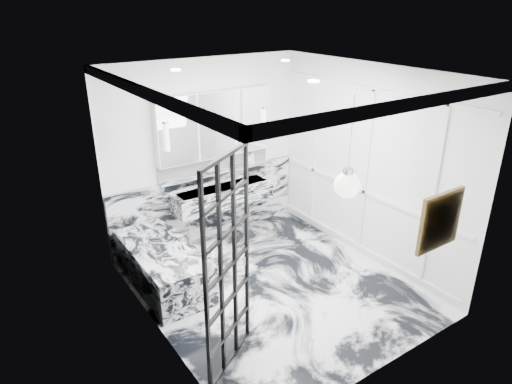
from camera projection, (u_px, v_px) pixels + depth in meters
floor at (274, 287)px, 6.08m from camera, size 3.60×3.60×0.00m
ceiling at (278, 72)px, 4.99m from camera, size 3.60×3.60×0.00m
wall_back at (205, 152)px, 6.91m from camera, size 3.60×0.00×3.60m
wall_front at (393, 252)px, 4.16m from camera, size 3.60×0.00×3.60m
wall_left at (151, 223)px, 4.71m from camera, size 0.00×3.60×3.60m
wall_right at (368, 165)px, 6.36m from camera, size 0.00×3.60×3.60m
marble_clad_back at (208, 205)px, 7.23m from camera, size 3.18×0.05×1.05m
marble_clad_left at (153, 228)px, 4.74m from camera, size 0.02×3.56×2.68m
panel_molding at (366, 172)px, 6.39m from camera, size 0.03×3.40×2.30m
soap_bottle_a at (252, 157)px, 7.33m from camera, size 0.10×0.10×0.21m
soap_bottle_b at (250, 159)px, 7.32m from camera, size 0.08×0.08×0.16m
soap_bottle_c at (248, 159)px, 7.30m from camera, size 0.16×0.16×0.16m
face_pot at (209, 168)px, 6.93m from camera, size 0.15×0.15×0.15m
amber_bottle at (231, 165)px, 7.14m from camera, size 0.04×0.04×0.10m
flower_vase at (210, 265)px, 5.44m from camera, size 0.08×0.08×0.12m
crittall_door at (228, 268)px, 4.41m from camera, size 0.76×0.51×2.27m
artwork at (440, 221)px, 4.54m from camera, size 0.51×0.05×0.51m
pendant_light at (347, 185)px, 4.42m from camera, size 0.26×0.26×0.26m
trough_sink at (223, 196)px, 7.06m from camera, size 1.60×0.45×0.30m
ledge at (217, 172)px, 7.05m from camera, size 1.90×0.14×0.04m
subway_tile at (215, 163)px, 7.05m from camera, size 1.90×0.03×0.23m
mirror_cabinet at (215, 125)px, 6.77m from camera, size 1.90×0.16×1.00m
sconce_left at (167, 137)px, 6.28m from camera, size 0.07×0.07×0.40m
sconce_right at (264, 121)px, 7.13m from camera, size 0.07×0.07×0.40m
bathtub at (163, 266)px, 6.05m from camera, size 0.75×1.65×0.55m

